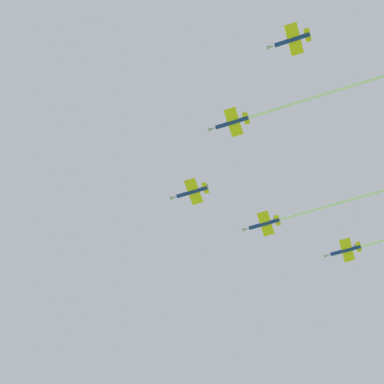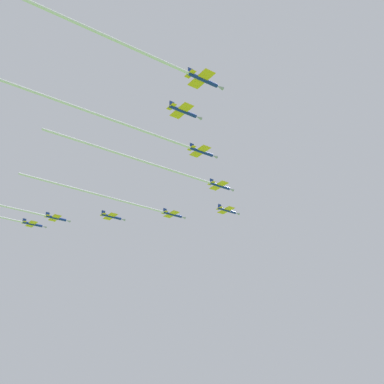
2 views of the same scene
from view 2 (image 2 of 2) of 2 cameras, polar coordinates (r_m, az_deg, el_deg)
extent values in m
cylinder|color=navy|center=(198.30, 4.00, -2.10)|extent=(4.91, 8.00, 1.04)
cone|color=#9EA3AD|center=(201.37, 5.16, -2.43)|extent=(1.76, 2.13, 0.99)
cube|color=yellow|center=(198.00, 3.89, -2.08)|extent=(8.09, 6.22, 0.17)
cube|color=yellow|center=(196.15, 3.15, -1.85)|extent=(3.46, 2.68, 0.17)
cube|color=navy|center=(196.54, 3.16, -1.63)|extent=(0.84, 1.41, 1.70)
cylinder|color=navy|center=(201.33, -2.23, -2.56)|extent=(4.91, 8.00, 1.04)
cone|color=#9EA3AD|center=(203.96, -1.00, -2.89)|extent=(1.76, 2.13, 0.99)
cube|color=yellow|center=(201.08, -2.34, -2.55)|extent=(8.09, 6.22, 0.17)
cube|color=yellow|center=(199.51, -3.12, -2.32)|extent=(3.46, 2.68, 0.17)
cube|color=navy|center=(199.88, -3.10, -2.10)|extent=(0.84, 1.41, 1.70)
cylinder|color=white|center=(187.15, -10.74, -0.26)|extent=(27.69, 51.20, 0.73)
cylinder|color=navy|center=(178.54, 3.19, 0.70)|extent=(4.91, 8.00, 1.04)
cone|color=#9EA3AD|center=(181.50, 4.48, 0.29)|extent=(1.76, 2.13, 0.99)
cube|color=yellow|center=(178.25, 3.07, 0.73)|extent=(8.09, 6.22, 0.17)
cube|color=yellow|center=(176.48, 2.23, 1.01)|extent=(3.46, 2.68, 0.17)
cube|color=navy|center=(176.91, 2.25, 1.25)|extent=(0.84, 1.41, 1.70)
cylinder|color=white|center=(161.73, -6.56, 3.80)|extent=(29.18, 54.00, 0.73)
cylinder|color=navy|center=(205.12, -9.14, -2.77)|extent=(4.91, 8.00, 1.04)
cone|color=#9EA3AD|center=(207.21, -7.85, -3.10)|extent=(1.76, 2.13, 0.99)
cube|color=yellow|center=(204.91, -9.25, -2.76)|extent=(8.09, 6.22, 0.17)
cube|color=yellow|center=(203.68, -10.07, -2.53)|extent=(3.46, 2.68, 0.17)
cube|color=navy|center=(204.04, -10.03, -2.32)|extent=(0.84, 1.41, 1.70)
cylinder|color=navy|center=(157.45, 1.08, 4.61)|extent=(4.91, 8.00, 1.04)
cone|color=#9EA3AD|center=(160.17, 2.58, 4.07)|extent=(1.76, 2.13, 0.99)
cube|color=yellow|center=(157.19, 0.94, 4.64)|extent=(8.09, 6.22, 0.17)
cube|color=yellow|center=(155.58, -0.04, 5.00)|extent=(3.46, 2.68, 0.17)
cube|color=navy|center=(156.05, -0.01, 5.27)|extent=(0.84, 1.41, 1.70)
cylinder|color=white|center=(142.84, -10.39, 8.54)|extent=(29.24, 54.12, 0.73)
cylinder|color=navy|center=(212.59, -15.19, -2.88)|extent=(4.91, 8.00, 1.04)
cone|color=#9EA3AD|center=(214.20, -13.90, -3.20)|extent=(1.76, 2.13, 0.99)
cube|color=yellow|center=(212.44, -15.31, -2.86)|extent=(8.09, 6.22, 0.17)
cube|color=yellow|center=(211.52, -16.13, -2.64)|extent=(3.46, 2.68, 0.17)
cube|color=navy|center=(211.86, -16.08, -2.43)|extent=(0.84, 1.41, 1.70)
cylinder|color=navy|center=(138.06, -1.02, 9.16)|extent=(4.91, 8.00, 1.04)
cone|color=#9EA3AD|center=(140.51, 0.75, 8.47)|extent=(1.76, 2.13, 0.99)
cube|color=yellow|center=(137.82, -1.18, 9.21)|extent=(8.09, 6.22, 0.17)
cube|color=yellow|center=(136.39, -2.33, 9.66)|extent=(3.46, 2.68, 0.17)
cube|color=navy|center=(136.92, -2.30, 9.94)|extent=(0.84, 1.41, 1.70)
cylinder|color=navy|center=(225.55, -17.66, -3.50)|extent=(4.91, 8.00, 1.04)
cone|color=#9EA3AD|center=(226.96, -16.43, -3.80)|extent=(1.76, 2.13, 0.99)
cube|color=yellow|center=(225.42, -17.77, -3.48)|extent=(8.09, 6.22, 0.17)
cube|color=yellow|center=(224.62, -18.55, -3.28)|extent=(3.46, 2.68, 0.17)
cube|color=navy|center=(224.94, -18.50, -3.08)|extent=(0.84, 1.41, 1.70)
cylinder|color=navy|center=(124.93, 1.25, 12.65)|extent=(4.91, 8.00, 1.04)
cone|color=#9EA3AD|center=(127.45, 3.18, 11.80)|extent=(1.76, 2.13, 0.99)
cube|color=yellow|center=(124.68, 1.07, 12.71)|extent=(8.09, 6.22, 0.17)
cube|color=yellow|center=(123.23, -0.19, 13.26)|extent=(3.46, 2.68, 0.17)
cube|color=navy|center=(123.80, -0.15, 13.56)|extent=(0.84, 1.41, 1.70)
cylinder|color=white|center=(113.40, -12.85, 18.17)|extent=(27.17, 50.24, 0.73)
camera|label=1|loc=(239.93, -14.47, -41.33)|focal=57.95mm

